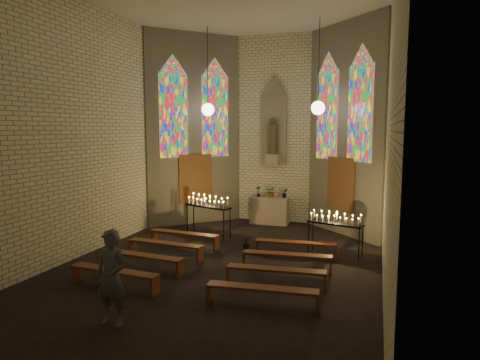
% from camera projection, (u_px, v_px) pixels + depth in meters
% --- Properties ---
extents(floor, '(12.00, 12.00, 0.00)m').
position_uv_depth(floor, '(217.00, 268.00, 10.88)').
color(floor, black).
rests_on(floor, ground).
extents(room, '(8.22, 12.43, 7.00)m').
position_uv_depth(room, '(255.00, 123.00, 13.62)').
color(room, '#F5EECD').
rests_on(room, ground).
extents(altar, '(1.40, 0.60, 1.00)m').
position_uv_depth(altar, '(270.00, 210.00, 15.97)').
color(altar, '#BDAF9A').
rests_on(altar, ground).
extents(flower_vase_left, '(0.26, 0.22, 0.41)m').
position_uv_depth(flower_vase_left, '(258.00, 191.00, 16.00)').
color(flower_vase_left, '#4C723F').
rests_on(flower_vase_left, altar).
extents(flower_vase_center, '(0.39, 0.34, 0.42)m').
position_uv_depth(flower_vase_center, '(272.00, 191.00, 15.94)').
color(flower_vase_center, '#4C723F').
rests_on(flower_vase_center, altar).
extents(flower_vase_right, '(0.23, 0.21, 0.35)m').
position_uv_depth(flower_vase_right, '(285.00, 193.00, 15.79)').
color(flower_vase_right, '#4C723F').
rests_on(flower_vase_right, altar).
extents(aisle_flower_pot, '(0.25, 0.25, 0.38)m').
position_uv_depth(aisle_flower_pot, '(246.00, 243.00, 12.58)').
color(aisle_flower_pot, '#4C723F').
rests_on(aisle_flower_pot, ground).
extents(votive_stand_left, '(1.76, 0.96, 1.27)m').
position_uv_depth(votive_stand_left, '(208.00, 203.00, 14.11)').
color(votive_stand_left, black).
rests_on(votive_stand_left, ground).
extents(votive_stand_right, '(1.61, 0.79, 1.15)m').
position_uv_depth(votive_stand_right, '(335.00, 221.00, 11.93)').
color(votive_stand_right, black).
rests_on(votive_stand_right, ground).
extents(pew_left_0, '(2.25, 0.50, 0.43)m').
position_uv_depth(pew_left_0, '(184.00, 235.00, 12.91)').
color(pew_left_0, brown).
rests_on(pew_left_0, ground).
extents(pew_right_0, '(2.25, 0.50, 0.43)m').
position_uv_depth(pew_right_0, '(296.00, 244.00, 11.86)').
color(pew_right_0, brown).
rests_on(pew_right_0, ground).
extents(pew_left_1, '(2.25, 0.50, 0.43)m').
position_uv_depth(pew_left_1, '(165.00, 245.00, 11.77)').
color(pew_left_1, brown).
rests_on(pew_left_1, ground).
extents(pew_right_1, '(2.25, 0.50, 0.43)m').
position_uv_depth(pew_right_1, '(287.00, 257.00, 10.73)').
color(pew_right_1, brown).
rests_on(pew_right_1, ground).
extents(pew_left_2, '(2.25, 0.50, 0.43)m').
position_uv_depth(pew_left_2, '(142.00, 258.00, 10.64)').
color(pew_left_2, brown).
rests_on(pew_left_2, ground).
extents(pew_right_2, '(2.25, 0.50, 0.43)m').
position_uv_depth(pew_right_2, '(276.00, 272.00, 9.59)').
color(pew_right_2, brown).
rests_on(pew_right_2, ground).
extents(pew_left_3, '(2.25, 0.50, 0.43)m').
position_uv_depth(pew_left_3, '(114.00, 273.00, 9.51)').
color(pew_left_3, brown).
rests_on(pew_left_3, ground).
extents(pew_right_3, '(2.25, 0.50, 0.43)m').
position_uv_depth(pew_right_3, '(262.00, 291.00, 8.46)').
color(pew_right_3, brown).
rests_on(pew_right_3, ground).
extents(visitor, '(0.65, 0.44, 1.75)m').
position_uv_depth(visitor, '(112.00, 278.00, 7.69)').
color(visitor, '#53555E').
rests_on(visitor, ground).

